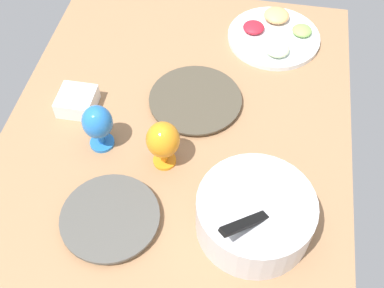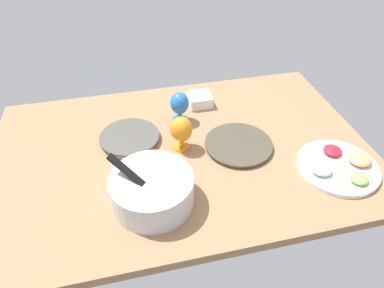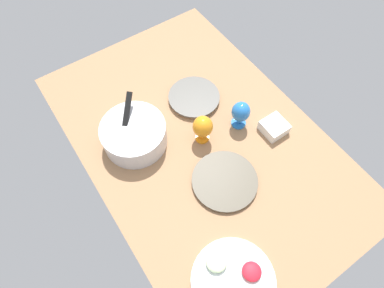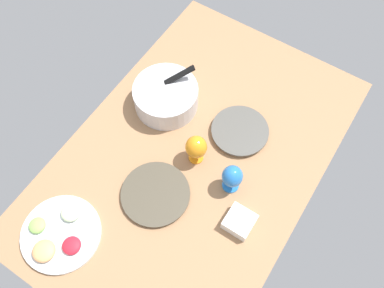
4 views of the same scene
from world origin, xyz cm
name	(u,v)px [view 1 (image 1 of 4)]	position (x,y,z in cm)	size (l,w,h in cm)	color
ground_plane	(169,166)	(0.00, 0.00, -2.00)	(160.00, 104.00, 4.00)	#99704C
dinner_plate_left	(195,100)	(-24.04, 3.63, 1.04)	(29.21, 29.21, 1.99)	beige
dinner_plate_right	(110,219)	(21.34, -11.13, 1.44)	(26.12, 26.12, 2.78)	silver
mixing_bowl	(255,214)	(16.29, 25.75, 6.48)	(29.82, 29.82, 19.30)	silver
fruit_platter	(274,35)	(-58.93, 25.86, 1.64)	(32.26, 32.26, 5.35)	silver
hurricane_glass_blue	(98,124)	(-3.16, -20.68, 9.23)	(8.73, 8.73, 15.19)	blue
hurricane_glass_orange	(163,140)	(-0.21, -1.21, 9.66)	(9.34, 9.34, 15.67)	orange
square_bowl_white	(77,101)	(-15.73, -32.07, 3.08)	(11.14, 11.14, 5.53)	white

